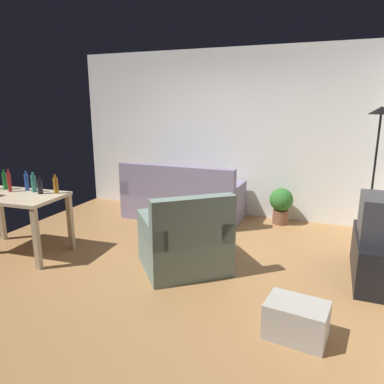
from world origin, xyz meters
The scene contains 16 objects.
ground_plane centered at (0.00, 0.00, -0.01)m, with size 5.20×4.40×0.02m, color #9E7042.
wall_rear centered at (0.00, 2.20, 1.35)m, with size 5.20×0.10×2.70m, color white.
couch centered at (-0.50, 1.59, 0.31)m, with size 1.90×0.84×0.92m.
tv_stand centered at (2.25, 0.40, 0.24)m, with size 0.44×1.10×0.48m.
tv centered at (2.25, 0.40, 0.70)m, with size 0.41×0.60×0.44m.
torchiere_lamp centered at (2.25, 1.58, 1.41)m, with size 0.32×0.32×1.81m.
desk centered at (-1.88, -0.46, 0.65)m, with size 1.24×0.78×0.76m.
potted_plant centered at (1.04, 1.90, 0.33)m, with size 0.36×0.36×0.57m.
armchair centered at (0.26, -0.12, 0.32)m, with size 1.23×1.22×0.92m.
storage_box centered at (1.57, -0.93, 0.15)m, with size 0.48×0.34×0.30m, color #A8A399.
bottle_green centered at (-2.19, -0.29, 0.87)m, with size 0.06×0.06×0.26m.
bottle_red centered at (-2.03, -0.36, 0.89)m, with size 0.04×0.04×0.29m.
bottle_blue centered at (-1.88, -0.23, 0.87)m, with size 0.05×0.05×0.25m.
bottle_tall centered at (-1.74, -0.25, 0.87)m, with size 0.06×0.06×0.25m.
bottle_dark centered at (-1.59, -0.30, 0.85)m, with size 0.06×0.06×0.21m.
bottle_amber centered at (-1.43, -0.21, 0.86)m, with size 0.06×0.06×0.23m.
Camera 1 is at (1.72, -3.63, 1.85)m, focal length 33.70 mm.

